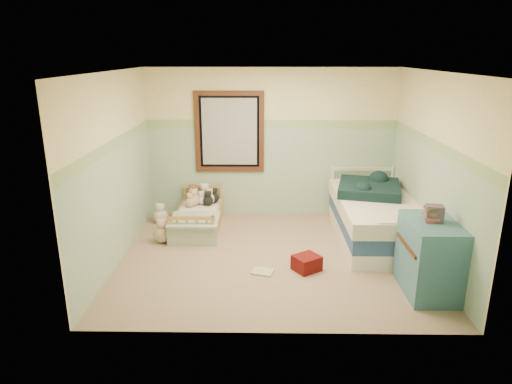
{
  "coord_description": "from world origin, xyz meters",
  "views": [
    {
      "loc": [
        -0.13,
        -5.77,
        2.73
      ],
      "look_at": [
        -0.23,
        0.35,
        0.83
      ],
      "focal_mm": 31.8,
      "sensor_mm": 36.0,
      "label": 1
    }
  ],
  "objects_px": {
    "toddler_bed_frame": "(199,223)",
    "plush_floor_tan": "(162,234)",
    "dresser": "(429,257)",
    "twin_bed_frame": "(374,233)",
    "plush_floor_cream": "(161,216)",
    "floor_book": "(263,272)",
    "red_pillow": "(307,263)"
  },
  "relations": [
    {
      "from": "dresser",
      "to": "twin_bed_frame",
      "type": "bearing_deg",
      "value": 99.79
    },
    {
      "from": "plush_floor_tan",
      "to": "twin_bed_frame",
      "type": "distance_m",
      "value": 3.19
    },
    {
      "from": "toddler_bed_frame",
      "to": "plush_floor_tan",
      "type": "bearing_deg",
      "value": -128.58
    },
    {
      "from": "plush_floor_cream",
      "to": "red_pillow",
      "type": "xyz_separation_m",
      "value": [
        2.28,
        -1.69,
        -0.02
      ]
    },
    {
      "from": "plush_floor_cream",
      "to": "plush_floor_tan",
      "type": "height_order",
      "value": "plush_floor_tan"
    },
    {
      "from": "twin_bed_frame",
      "to": "dresser",
      "type": "xyz_separation_m",
      "value": [
        0.26,
        -1.54,
        0.33
      ]
    },
    {
      "from": "plush_floor_cream",
      "to": "floor_book",
      "type": "bearing_deg",
      "value": -46.1
    },
    {
      "from": "red_pillow",
      "to": "plush_floor_cream",
      "type": "bearing_deg",
      "value": 143.47
    },
    {
      "from": "plush_floor_cream",
      "to": "dresser",
      "type": "relative_size",
      "value": 0.26
    },
    {
      "from": "plush_floor_tan",
      "to": "floor_book",
      "type": "relative_size",
      "value": 0.94
    },
    {
      "from": "plush_floor_cream",
      "to": "dresser",
      "type": "height_order",
      "value": "dresser"
    },
    {
      "from": "toddler_bed_frame",
      "to": "twin_bed_frame",
      "type": "relative_size",
      "value": 0.64
    },
    {
      "from": "dresser",
      "to": "red_pillow",
      "type": "relative_size",
      "value": 2.76
    },
    {
      "from": "twin_bed_frame",
      "to": "dresser",
      "type": "relative_size",
      "value": 2.41
    },
    {
      "from": "red_pillow",
      "to": "dresser",
      "type": "bearing_deg",
      "value": -20.64
    },
    {
      "from": "toddler_bed_frame",
      "to": "plush_floor_cream",
      "type": "xyz_separation_m",
      "value": [
        -0.67,
        0.24,
        0.03
      ]
    },
    {
      "from": "toddler_bed_frame",
      "to": "red_pillow",
      "type": "height_order",
      "value": "red_pillow"
    },
    {
      "from": "toddler_bed_frame",
      "to": "twin_bed_frame",
      "type": "bearing_deg",
      "value": -8.96
    },
    {
      "from": "plush_floor_tan",
      "to": "red_pillow",
      "type": "xyz_separation_m",
      "value": [
        2.07,
        -0.87,
        -0.03
      ]
    },
    {
      "from": "plush_floor_tan",
      "to": "floor_book",
      "type": "bearing_deg",
      "value": -32.45
    },
    {
      "from": "dresser",
      "to": "floor_book",
      "type": "distance_m",
      "value": 2.04
    },
    {
      "from": "plush_floor_tan",
      "to": "dresser",
      "type": "xyz_separation_m",
      "value": [
        3.45,
        -1.39,
        0.31
      ]
    },
    {
      "from": "dresser",
      "to": "red_pillow",
      "type": "height_order",
      "value": "dresser"
    },
    {
      "from": "plush_floor_tan",
      "to": "red_pillow",
      "type": "relative_size",
      "value": 0.79
    },
    {
      "from": "plush_floor_tan",
      "to": "dresser",
      "type": "distance_m",
      "value": 3.73
    },
    {
      "from": "toddler_bed_frame",
      "to": "twin_bed_frame",
      "type": "height_order",
      "value": "twin_bed_frame"
    },
    {
      "from": "plush_floor_cream",
      "to": "floor_book",
      "type": "distance_m",
      "value": 2.46
    },
    {
      "from": "toddler_bed_frame",
      "to": "floor_book",
      "type": "height_order",
      "value": "toddler_bed_frame"
    },
    {
      "from": "plush_floor_cream",
      "to": "plush_floor_tan",
      "type": "xyz_separation_m",
      "value": [
        0.21,
        -0.82,
        0.01
      ]
    },
    {
      "from": "plush_floor_cream",
      "to": "red_pillow",
      "type": "bearing_deg",
      "value": -36.53
    },
    {
      "from": "toddler_bed_frame",
      "to": "floor_book",
      "type": "bearing_deg",
      "value": -55.86
    },
    {
      "from": "red_pillow",
      "to": "twin_bed_frame",
      "type": "bearing_deg",
      "value": 42.58
    }
  ]
}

